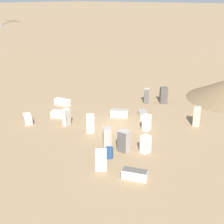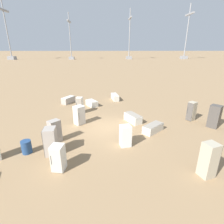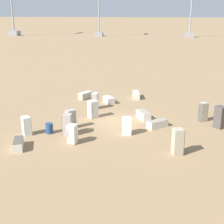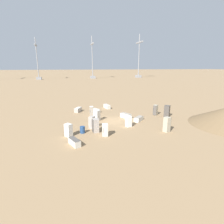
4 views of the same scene
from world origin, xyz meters
The scene contains 18 objects.
ground_plane centered at (0.00, 0.00, 0.00)m, with size 1000.00×1000.00×0.00m, color #937551.
discarded_fridge_0 centered at (0.82, 3.61, 0.30)m, with size 1.75×1.84×0.61m.
discarded_fridge_1 centered at (6.58, -6.03, 0.33)m, with size 1.82×1.19×0.67m.
discarded_fridge_2 centered at (-8.18, 1.12, 0.36)m, with size 1.98×0.96×0.72m.
discarded_fridge_3 centered at (-1.16, 2.33, 0.35)m, with size 1.88×1.46×0.71m.
discarded_fridge_4 centered at (0.13, 8.72, 0.92)m, with size 1.09×1.09×1.85m.
discarded_fridge_5 centered at (2.77, 1.25, 0.71)m, with size 0.79×0.79×1.42m.
discarded_fridge_6 centered at (-0.86, -2.24, 0.80)m, with size 1.03×1.03×1.59m.
discarded_fridge_7 centered at (3.61, -3.31, 0.85)m, with size 0.86×0.77×1.70m.
discarded_fridge_8 centered at (-7.02, -4.42, 0.36)m, with size 1.83×1.47×0.73m.
discarded_fridge_9 centered at (2.11, -3.48, 0.79)m, with size 0.94×0.93×1.57m.
discarded_fridge_10 centered at (-1.35, 7.54, 0.85)m, with size 0.81×0.84×1.69m.
discarded_fridge_11 centered at (4.05, -6.48, 0.74)m, with size 0.97×0.95×1.48m.
discarded_fridge_12 centered at (5.11, -2.50, 0.72)m, with size 0.75×0.72×1.44m.
discarded_fridge_13 centered at (5.83, 5.03, 0.92)m, with size 0.81×0.86×1.83m.
discarded_fridge_14 centered at (-3.55, -2.59, 0.81)m, with size 0.70×0.68×1.61m.
discarded_fridge_15 centered at (-5.76, -1.58, 0.32)m, with size 1.72×1.49×0.65m.
rusty_barrel centered at (3.45, -4.87, 0.41)m, with size 0.59×0.59×0.82m.
Camera 1 is at (16.61, -20.79, 11.38)m, focal length 50.00 mm.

